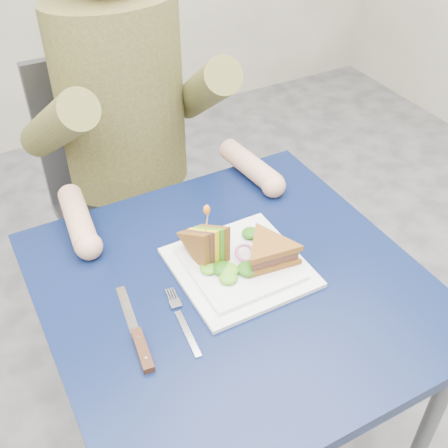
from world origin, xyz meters
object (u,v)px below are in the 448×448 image
table (234,310)px  plate (240,266)px  sandwich_flat (269,252)px  sandwich_upright (208,245)px  chair (123,182)px  diner (121,85)px  fork (183,322)px  knife (140,342)px

table → plate: (0.03, 0.03, 0.09)m
sandwich_flat → sandwich_upright: bearing=146.6°
chair → plate: (0.03, -0.68, 0.20)m
diner → sandwich_upright: bearing=-92.3°
table → diner: size_ratio=1.01×
diner → sandwich_upright: (-0.02, -0.52, -0.13)m
plate → sandwich_upright: size_ratio=1.94×
plate → fork: 0.18m
chair → sandwich_upright: chair is taller
plate → knife: size_ratio=1.17×
diner → plate: 0.59m
sandwich_flat → plate: bearing=155.6°
sandwich_upright → knife: size_ratio=0.60×
plate → sandwich_upright: 0.08m
sandwich_flat → table: bearing=-174.9°
table → plate: plate is taller
fork → knife: size_ratio=0.81×
diner → sandwich_flat: diner is taller
table → plate: size_ratio=2.88×
fork → knife: (-0.09, -0.01, 0.00)m
diner → knife: diner is taller
knife → diner: bearing=70.7°
plate → sandwich_upright: sandwich_upright is taller
chair → plate: size_ratio=3.58×
plate → sandwich_flat: 0.07m
table → chair: bearing=90.0°
knife → chair: bearing=73.4°
plate → sandwich_flat: size_ratio=1.69×
sandwich_upright → fork: sandwich_upright is taller
diner → fork: 0.68m
table → sandwich_flat: size_ratio=4.89×
table → chair: chair is taller
chair → plate: chair is taller
diner → sandwich_upright: diner is taller
sandwich_flat → fork: 0.23m
chair → diner: diner is taller
sandwich_flat → fork: sandwich_flat is taller
fork → chair: bearing=79.7°
sandwich_flat → diner: bearing=98.2°
diner → sandwich_flat: bearing=-81.8°
chair → knife: bearing=-106.6°
chair → fork: chair is taller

